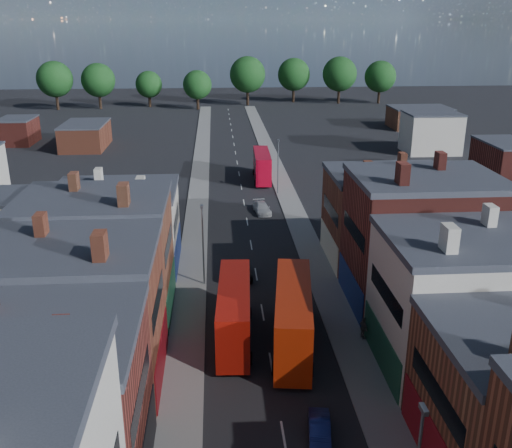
{
  "coord_description": "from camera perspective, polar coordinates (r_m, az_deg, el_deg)",
  "views": [
    {
      "loc": [
        -3.75,
        -20.46,
        24.34
      ],
      "look_at": [
        0.0,
        32.1,
        5.39
      ],
      "focal_mm": 40.0,
      "sensor_mm": 36.0,
      "label": 1
    }
  ],
  "objects": [
    {
      "name": "pavement_west",
      "position": [
        74.58,
        -5.97,
        0.67
      ],
      "size": [
        3.0,
        200.0,
        0.12
      ],
      "primitive_type": "cube",
      "color": "gray",
      "rests_on": "ground"
    },
    {
      "name": "pavement_east",
      "position": [
        75.23,
        3.97,
        0.9
      ],
      "size": [
        3.0,
        200.0,
        0.12
      ],
      "primitive_type": "cube",
      "color": "gray",
      "rests_on": "ground"
    },
    {
      "name": "lamp_post_2",
      "position": [
        54.17,
        -5.34,
        -1.57
      ],
      "size": [
        0.25,
        0.7,
        8.12
      ],
      "color": "slate",
      "rests_on": "ground"
    },
    {
      "name": "lamp_post_3",
      "position": [
        83.31,
        2.22,
        6.13
      ],
      "size": [
        0.25,
        0.7,
        8.12
      ],
      "color": "slate",
      "rests_on": "ground"
    },
    {
      "name": "bus_0",
      "position": [
        45.7,
        -2.19,
        -8.75
      ],
      "size": [
        3.2,
        10.97,
        4.68
      ],
      "rotation": [
        0.0,
        0.0,
        -0.06
      ],
      "color": "#9D1109",
      "rests_on": "ground"
    },
    {
      "name": "bus_1",
      "position": [
        44.62,
        3.73,
        -9.24
      ],
      "size": [
        4.17,
        11.98,
        5.06
      ],
      "rotation": [
        0.0,
        0.0,
        -0.13
      ],
      "color": "red",
      "rests_on": "ground"
    },
    {
      "name": "bus_2",
      "position": [
        91.15,
        0.61,
        5.88
      ],
      "size": [
        2.89,
        10.59,
        4.55
      ],
      "rotation": [
        0.0,
        0.0,
        -0.03
      ],
      "color": "#B4071E",
      "rests_on": "ground"
    },
    {
      "name": "car_1",
      "position": [
        37.38,
        6.37,
        -19.77
      ],
      "size": [
        1.78,
        3.85,
        1.22
      ],
      "primitive_type": "imported",
      "rotation": [
        0.0,
        0.0,
        -0.13
      ],
      "color": "navy",
      "rests_on": "ground"
    },
    {
      "name": "car_2",
      "position": [
        56.99,
        -1.55,
        -4.8
      ],
      "size": [
        2.3,
        4.7,
        1.28
      ],
      "primitive_type": "imported",
      "rotation": [
        0.0,
        0.0,
        0.04
      ],
      "color": "black",
      "rests_on": "ground"
    },
    {
      "name": "car_3",
      "position": [
        75.86,
        0.61,
        1.6
      ],
      "size": [
        2.47,
        4.88,
        1.36
      ],
      "primitive_type": "imported",
      "rotation": [
        0.0,
        0.0,
        0.13
      ],
      "color": "silver",
      "rests_on": "ground"
    },
    {
      "name": "ped_3",
      "position": [
        47.18,
        10.69,
        -10.19
      ],
      "size": [
        0.78,
        1.19,
        1.86
      ],
      "primitive_type": "imported",
      "rotation": [
        0.0,
        0.0,
        1.85
      ],
      "color": "#5B564E",
      "rests_on": "pavement_east"
    }
  ]
}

